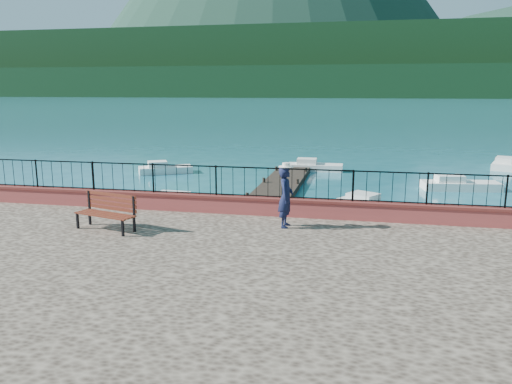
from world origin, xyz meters
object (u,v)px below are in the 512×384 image
at_px(park_bench, 106,219).
at_px(person, 286,197).
at_px(boat_1, 373,204).
at_px(boat_2, 461,182).
at_px(boat_0, 185,202).
at_px(boat_4, 315,164).
at_px(boat_5, 505,162).
at_px(boat_3, 166,167).

height_order(park_bench, person, person).
xyz_separation_m(boat_1, boat_2, (4.60, 6.02, 0.00)).
height_order(boat_0, boat_4, same).
xyz_separation_m(park_bench, boat_4, (4.26, 19.31, -1.11)).
bearing_deg(boat_4, boat_5, 16.64).
bearing_deg(boat_4, person, -88.48).
relative_size(boat_0, boat_2, 1.01).
relative_size(park_bench, boat_5, 0.49).
height_order(boat_3, boat_5, same).
bearing_deg(boat_3, boat_4, -10.07).
height_order(person, boat_3, person).
relative_size(park_bench, boat_2, 0.51).
distance_m(boat_4, boat_5, 13.00).
height_order(boat_0, boat_2, same).
relative_size(person, boat_3, 0.55).
xyz_separation_m(boat_4, boat_5, (12.39, 3.91, 0.00)).
bearing_deg(boat_1, boat_5, 89.91).
relative_size(park_bench, boat_1, 0.59).
xyz_separation_m(park_bench, person, (5.01, 1.39, 0.59)).
distance_m(park_bench, boat_2, 19.15).
bearing_deg(boat_1, park_bench, -100.66).
xyz_separation_m(park_bench, boat_5, (16.66, 23.22, -1.11)).
distance_m(person, boat_0, 8.04).
xyz_separation_m(person, boat_3, (-9.84, 14.97, -1.70)).
height_order(person, boat_5, person).
bearing_deg(boat_0, person, -44.54).
bearing_deg(boat_3, boat_1, -59.77).
bearing_deg(boat_2, boat_0, -157.88).
bearing_deg(park_bench, boat_3, 122.02).
bearing_deg(boat_2, boat_3, 165.86).
xyz_separation_m(boat_3, boat_4, (9.09, 2.94, 0.00)).
relative_size(boat_3, boat_5, 0.81).
distance_m(boat_3, boat_4, 9.56).
distance_m(park_bench, boat_1, 11.61).
bearing_deg(boat_5, person, 171.18).
height_order(boat_0, boat_3, same).
relative_size(park_bench, boat_4, 0.56).
bearing_deg(person, boat_1, -18.92).
xyz_separation_m(boat_0, boat_2, (12.58, 7.38, 0.00)).
bearing_deg(boat_0, boat_2, 33.79).
height_order(boat_2, boat_5, same).
bearing_deg(boat_4, boat_2, -31.11).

